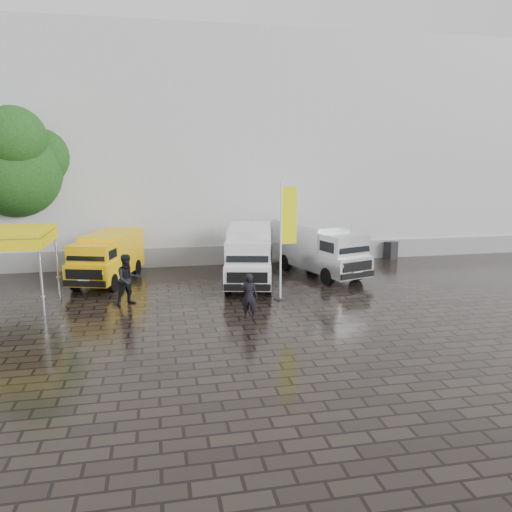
{
  "coord_description": "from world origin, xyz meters",
  "views": [
    {
      "loc": [
        -4.6,
        -17.75,
        5.62
      ],
      "look_at": [
        -0.59,
        2.2,
        1.55
      ],
      "focal_mm": 35.0,
      "sensor_mm": 36.0,
      "label": 1
    }
  ],
  "objects_px": {
    "van_yellow": "(107,259)",
    "flagpole": "(285,235)",
    "van_white": "(249,257)",
    "van_silver": "(319,250)",
    "person_tent": "(128,280)",
    "person_front": "(249,296)",
    "wheelie_bin": "(391,250)",
    "canopy_tent": "(4,235)"
  },
  "relations": [
    {
      "from": "wheelie_bin",
      "to": "person_front",
      "type": "distance_m",
      "value": 13.07
    },
    {
      "from": "van_white",
      "to": "flagpole",
      "type": "relative_size",
      "value": 1.22
    },
    {
      "from": "wheelie_bin",
      "to": "person_tent",
      "type": "distance_m",
      "value": 15.24
    },
    {
      "from": "van_silver",
      "to": "flagpole",
      "type": "distance_m",
      "value": 4.8
    },
    {
      "from": "van_white",
      "to": "person_front",
      "type": "height_order",
      "value": "van_white"
    },
    {
      "from": "canopy_tent",
      "to": "person_tent",
      "type": "bearing_deg",
      "value": -8.12
    },
    {
      "from": "canopy_tent",
      "to": "wheelie_bin",
      "type": "relative_size",
      "value": 3.29
    },
    {
      "from": "van_white",
      "to": "canopy_tent",
      "type": "distance_m",
      "value": 9.84
    },
    {
      "from": "van_white",
      "to": "person_front",
      "type": "xyz_separation_m",
      "value": [
        -0.92,
        -4.9,
        -0.41
      ]
    },
    {
      "from": "person_front",
      "to": "wheelie_bin",
      "type": "bearing_deg",
      "value": -116.02
    },
    {
      "from": "wheelie_bin",
      "to": "person_front",
      "type": "xyz_separation_m",
      "value": [
        -9.69,
        -8.77,
        0.33
      ]
    },
    {
      "from": "canopy_tent",
      "to": "flagpole",
      "type": "xyz_separation_m",
      "value": [
        10.51,
        -1.07,
        -0.17
      ]
    },
    {
      "from": "van_silver",
      "to": "person_front",
      "type": "xyz_separation_m",
      "value": [
        -4.53,
        -5.91,
        -0.39
      ]
    },
    {
      "from": "van_white",
      "to": "flagpole",
      "type": "height_order",
      "value": "flagpole"
    },
    {
      "from": "van_white",
      "to": "van_silver",
      "type": "xyz_separation_m",
      "value": [
        3.61,
        1.01,
        -0.02
      ]
    },
    {
      "from": "van_yellow",
      "to": "flagpole",
      "type": "distance_m",
      "value": 8.44
    },
    {
      "from": "van_white",
      "to": "wheelie_bin",
      "type": "distance_m",
      "value": 9.62
    },
    {
      "from": "van_yellow",
      "to": "person_front",
      "type": "bearing_deg",
      "value": -32.43
    },
    {
      "from": "van_white",
      "to": "person_front",
      "type": "relative_size",
      "value": 3.47
    },
    {
      "from": "person_tent",
      "to": "canopy_tent",
      "type": "bearing_deg",
      "value": 145.95
    },
    {
      "from": "person_front",
      "to": "person_tent",
      "type": "bearing_deg",
      "value": -9.74
    },
    {
      "from": "wheelie_bin",
      "to": "person_tent",
      "type": "relative_size",
      "value": 0.49
    },
    {
      "from": "van_silver",
      "to": "wheelie_bin",
      "type": "xyz_separation_m",
      "value": [
        5.16,
        2.86,
        -0.73
      ]
    },
    {
      "from": "canopy_tent",
      "to": "wheelie_bin",
      "type": "height_order",
      "value": "canopy_tent"
    },
    {
      "from": "wheelie_bin",
      "to": "person_tent",
      "type": "bearing_deg",
      "value": -175.41
    },
    {
      "from": "van_yellow",
      "to": "canopy_tent",
      "type": "bearing_deg",
      "value": -119.35
    },
    {
      "from": "flagpole",
      "to": "wheelie_bin",
      "type": "bearing_deg",
      "value": 40.1
    },
    {
      "from": "van_white",
      "to": "van_silver",
      "type": "bearing_deg",
      "value": 27.82
    },
    {
      "from": "van_yellow",
      "to": "flagpole",
      "type": "bearing_deg",
      "value": -12.65
    },
    {
      "from": "van_silver",
      "to": "person_front",
      "type": "bearing_deg",
      "value": -145.19
    },
    {
      "from": "van_white",
      "to": "wheelie_bin",
      "type": "relative_size",
      "value": 5.87
    },
    {
      "from": "van_yellow",
      "to": "van_silver",
      "type": "distance_m",
      "value": 9.87
    },
    {
      "from": "person_front",
      "to": "person_tent",
      "type": "height_order",
      "value": "person_tent"
    },
    {
      "from": "flagpole",
      "to": "person_tent",
      "type": "distance_m",
      "value": 6.32
    },
    {
      "from": "person_front",
      "to": "person_tent",
      "type": "relative_size",
      "value": 0.83
    },
    {
      "from": "flagpole",
      "to": "person_tent",
      "type": "xyz_separation_m",
      "value": [
        -6.1,
        0.44,
        -1.6
      ]
    },
    {
      "from": "van_yellow",
      "to": "person_tent",
      "type": "xyz_separation_m",
      "value": [
        1.08,
        -3.74,
        -0.11
      ]
    },
    {
      "from": "canopy_tent",
      "to": "van_yellow",
      "type": "bearing_deg",
      "value": 43.07
    },
    {
      "from": "van_silver",
      "to": "wheelie_bin",
      "type": "relative_size",
      "value": 5.78
    },
    {
      "from": "person_front",
      "to": "person_tent",
      "type": "xyz_separation_m",
      "value": [
        -4.24,
        2.61,
        0.17
      ]
    },
    {
      "from": "van_yellow",
      "to": "person_front",
      "type": "height_order",
      "value": "van_yellow"
    },
    {
      "from": "van_silver",
      "to": "person_front",
      "type": "distance_m",
      "value": 7.46
    }
  ]
}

